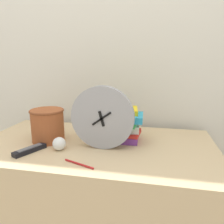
# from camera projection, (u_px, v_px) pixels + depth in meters

# --- Properties ---
(wall_back) EXTENTS (6.00, 0.04, 2.40)m
(wall_back) POSITION_uv_depth(u_px,v_px,m) (111.00, 52.00, 1.36)
(wall_back) COLOR silver
(wall_back) RESTS_ON ground_plane
(desk) EXTENTS (1.18, 0.64, 0.75)m
(desk) POSITION_uv_depth(u_px,v_px,m) (96.00, 208.00, 1.18)
(desk) COLOR tan
(desk) RESTS_ON ground_plane
(desk_clock) EXTENTS (0.30, 0.04, 0.30)m
(desk_clock) POSITION_uv_depth(u_px,v_px,m) (102.00, 118.00, 1.00)
(desk_clock) COLOR #99999E
(desk_clock) RESTS_ON desk
(book_stack) EXTENTS (0.24, 0.18, 0.17)m
(book_stack) POSITION_uv_depth(u_px,v_px,m) (120.00, 124.00, 1.12)
(book_stack) COLOR #7A3899
(book_stack) RESTS_ON desk
(basket) EXTENTS (0.17, 0.17, 0.17)m
(basket) POSITION_uv_depth(u_px,v_px,m) (48.00, 124.00, 1.11)
(basket) COLOR #994C28
(basket) RESTS_ON desk
(tv_remote) EXTENTS (0.10, 0.16, 0.02)m
(tv_remote) POSITION_uv_depth(u_px,v_px,m) (30.00, 150.00, 0.99)
(tv_remote) COLOR black
(tv_remote) RESTS_ON desk
(crumpled_paper_ball) EXTENTS (0.06, 0.06, 0.06)m
(crumpled_paper_ball) POSITION_uv_depth(u_px,v_px,m) (59.00, 144.00, 1.01)
(crumpled_paper_ball) COLOR white
(crumpled_paper_ball) RESTS_ON desk
(pen) EXTENTS (0.14, 0.06, 0.01)m
(pen) POSITION_uv_depth(u_px,v_px,m) (80.00, 164.00, 0.87)
(pen) COLOR #B21E1E
(pen) RESTS_ON desk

